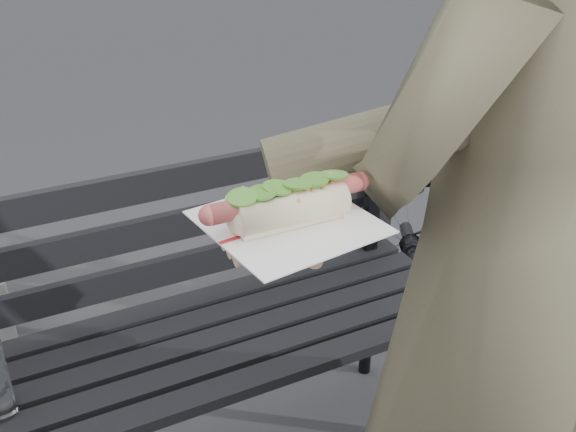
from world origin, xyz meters
name	(u,v)px	position (x,y,z in m)	size (l,w,h in m)	color
park_bench	(168,317)	(0.04, 0.82, 0.52)	(1.50, 0.44, 0.88)	black
person	(493,271)	(0.45, 0.17, 0.93)	(0.68, 0.45, 1.86)	brown
held_hotdog	(403,146)	(0.23, 0.15, 1.21)	(0.64, 0.30, 0.20)	brown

